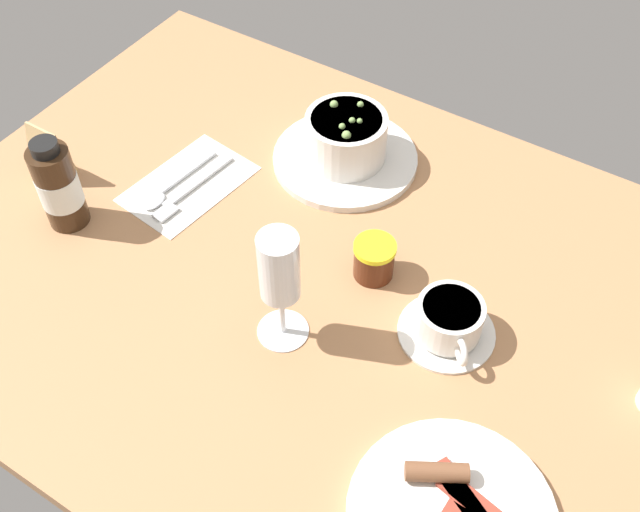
% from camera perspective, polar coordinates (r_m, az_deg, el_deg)
% --- Properties ---
extents(ground_plane, '(1.10, 0.84, 0.03)m').
position_cam_1_polar(ground_plane, '(1.07, -1.78, -1.45)').
color(ground_plane, '#A8754C').
extents(porridge_bowl, '(0.23, 0.23, 0.09)m').
position_cam_1_polar(porridge_bowl, '(1.18, 1.94, 8.47)').
color(porridge_bowl, silver).
rests_on(porridge_bowl, ground_plane).
extents(cutlery_setting, '(0.15, 0.21, 0.01)m').
position_cam_1_polar(cutlery_setting, '(1.18, -9.97, 5.28)').
color(cutlery_setting, silver).
rests_on(cutlery_setting, ground_plane).
extents(coffee_cup, '(0.13, 0.13, 0.06)m').
position_cam_1_polar(coffee_cup, '(0.98, 9.63, -4.84)').
color(coffee_cup, silver).
rests_on(coffee_cup, ground_plane).
extents(wine_glass, '(0.07, 0.07, 0.18)m').
position_cam_1_polar(wine_glass, '(0.90, -3.06, -1.28)').
color(wine_glass, white).
rests_on(wine_glass, ground_plane).
extents(jam_jar, '(0.06, 0.06, 0.06)m').
position_cam_1_polar(jam_jar, '(1.03, 4.06, -0.25)').
color(jam_jar, '#4A1F0F').
rests_on(jam_jar, ground_plane).
extents(sauce_bottle_brown, '(0.06, 0.06, 0.15)m').
position_cam_1_polar(sauce_bottle_brown, '(1.13, -18.98, 4.95)').
color(sauce_bottle_brown, '#382314').
rests_on(sauce_bottle_brown, ground_plane).
extents(menu_card, '(0.06, 0.04, 0.09)m').
position_cam_1_polar(menu_card, '(1.23, -19.69, 7.37)').
color(menu_card, tan).
rests_on(menu_card, ground_plane).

